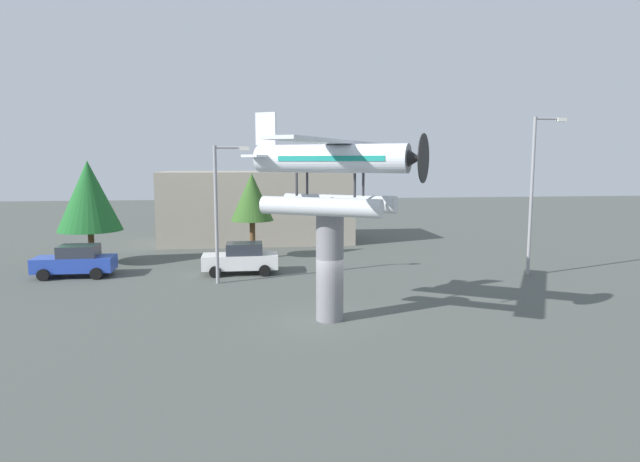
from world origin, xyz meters
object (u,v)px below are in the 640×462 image
object	(u,v)px
streetlight_secondary	(535,186)
tree_east	(252,197)
car_near_blue	(76,261)
storefront_building	(257,207)
display_pedestal	(330,267)
streetlight_primary	(220,203)
car_mid_white	(241,258)
tree_west	(89,196)
floatplane_monument	(333,171)

from	to	relation	value
streetlight_secondary	tree_east	xyz separation A→B (m)	(-15.36, 7.23, -1.00)
car_near_blue	tree_east	world-z (taller)	tree_east
streetlight_secondary	storefront_building	world-z (taller)	streetlight_secondary
display_pedestal	car_near_blue	distance (m)	16.12
storefront_building	streetlight_primary	bearing A→B (deg)	-98.00
car_mid_white	tree_east	xyz separation A→B (m)	(0.68, 4.71, 3.12)
car_mid_white	tree_west	xyz separation A→B (m)	(-9.15, 3.92, 3.35)
car_near_blue	tree_west	bearing A→B (deg)	-88.03
floatplane_monument	tree_west	xyz separation A→B (m)	(-12.90, 13.52, -1.73)
display_pedestal	streetlight_primary	distance (m)	8.82
car_near_blue	streetlight_secondary	distance (m)	25.56
storefront_building	display_pedestal	bearing A→B (deg)	-83.41
streetlight_primary	car_mid_white	bearing A→B (deg)	67.01
streetlight_primary	storefront_building	world-z (taller)	streetlight_primary
display_pedestal	car_near_blue	xyz separation A→B (m)	(-12.66, 9.89, -1.26)
floatplane_monument	streetlight_primary	xyz separation A→B (m)	(-4.73, 7.30, -1.78)
display_pedestal	storefront_building	size ratio (longest dim) A/B	0.29
car_mid_white	streetlight_primary	size ratio (longest dim) A/B	0.59
floatplane_monument	car_near_blue	distance (m)	16.98
display_pedestal	tree_west	world-z (taller)	tree_west
streetlight_primary	tree_west	bearing A→B (deg)	142.72
car_near_blue	streetlight_primary	xyz separation A→B (m)	(8.05, -2.66, 3.30)
display_pedestal	car_mid_white	distance (m)	10.28
car_mid_white	streetlight_secondary	world-z (taller)	streetlight_secondary
tree_west	streetlight_secondary	bearing A→B (deg)	-14.35
streetlight_primary	streetlight_secondary	size ratio (longest dim) A/B	0.82
storefront_building	car_near_blue	bearing A→B (deg)	-129.89
car_mid_white	tree_east	distance (m)	5.69
display_pedestal	streetlight_primary	world-z (taller)	streetlight_primary
tree_west	tree_east	distance (m)	9.86
car_near_blue	car_mid_white	size ratio (longest dim) A/B	1.00
display_pedestal	car_near_blue	world-z (taller)	display_pedestal
tree_east	streetlight_primary	bearing A→B (deg)	-103.28
display_pedestal	tree_east	bearing A→B (deg)	101.76
floatplane_monument	storefront_building	size ratio (longest dim) A/B	0.65
storefront_building	car_mid_white	bearing A→B (deg)	-95.04
streetlight_secondary	tree_west	world-z (taller)	streetlight_secondary
car_near_blue	streetlight_primary	size ratio (longest dim) A/B	0.59
floatplane_monument	storefront_building	world-z (taller)	floatplane_monument
floatplane_monument	streetlight_secondary	bearing A→B (deg)	60.35
car_mid_white	streetlight_secondary	bearing A→B (deg)	171.06
tree_west	storefront_building	bearing A→B (deg)	39.83
car_mid_white	streetlight_secondary	size ratio (longest dim) A/B	0.48
car_mid_white	tree_west	size ratio (longest dim) A/B	0.66
car_near_blue	streetlight_primary	distance (m)	9.10
car_mid_white	floatplane_monument	bearing A→B (deg)	111.36
floatplane_monument	streetlight_primary	size ratio (longest dim) A/B	1.34
floatplane_monument	tree_east	xyz separation A→B (m)	(-3.08, 14.31, -1.96)
display_pedestal	tree_east	distance (m)	14.66
display_pedestal	storefront_building	xyz separation A→B (m)	(-2.54, 22.00, 0.61)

